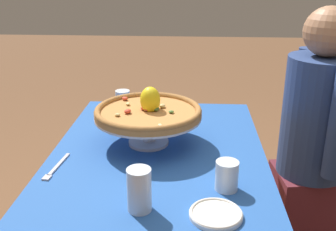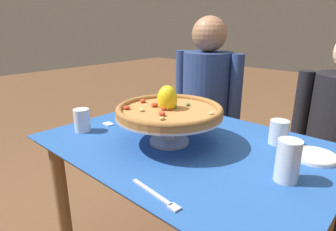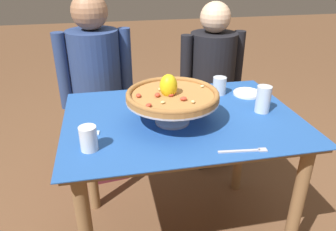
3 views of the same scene
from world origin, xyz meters
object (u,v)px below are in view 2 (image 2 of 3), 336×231
water_glass_back_right (279,134)px  dinner_fork (157,196)px  pizza (169,109)px  water_glass_side_right (288,163)px  water_glass_front_left (82,122)px  sugar_packet (108,124)px  side_plate (315,156)px  pizza_stand (169,121)px  diner_left (206,116)px

water_glass_back_right → dinner_fork: bearing=-99.6°
pizza → water_glass_side_right: size_ratio=3.15×
water_glass_front_left → sugar_packet: (0.01, 0.13, -0.04)m
water_glass_side_right → sugar_packet: (-0.82, -0.06, -0.06)m
water_glass_side_right → sugar_packet: size_ratio=2.65×
side_plate → sugar_packet: bearing=-161.4°
pizza → sugar_packet: pizza is taller
sugar_packet → water_glass_side_right: bearing=4.3°
pizza → water_glass_front_left: bearing=-155.8°
water_glass_side_right → dinner_fork: water_glass_side_right is taller
pizza_stand → dinner_fork: pizza_stand is taller
sugar_packet → diner_left: diner_left is taller
water_glass_front_left → side_plate: size_ratio=0.66×
side_plate → sugar_packet: (-0.84, -0.28, -0.01)m
pizza → diner_left: (-0.34, 0.76, -0.29)m
side_plate → dinner_fork: bearing=-114.5°
dinner_fork → water_glass_front_left: bearing=167.1°
sugar_packet → diner_left: bearing=89.1°
water_glass_front_left → sugar_packet: water_glass_front_left is taller
water_glass_side_right → water_glass_back_right: bearing=116.5°
water_glass_front_left → diner_left: (0.03, 0.92, -0.19)m
side_plate → diner_left: diner_left is taller
pizza_stand → water_glass_front_left: 0.41m
pizza_stand → water_glass_front_left: (-0.37, -0.17, -0.05)m
pizza_stand → side_plate: 0.54m
water_glass_back_right → dinner_fork: (-0.10, -0.59, -0.04)m
water_glass_side_right → side_plate: water_glass_side_right is taller
side_plate → pizza: bearing=-153.1°
pizza → side_plate: 0.55m
water_glass_front_left → water_glass_back_right: size_ratio=1.04×
pizza → pizza_stand: bearing=-13.1°
water_glass_back_right → side_plate: (0.15, -0.04, -0.03)m
dinner_fork → diner_left: diner_left is taller
pizza → side_plate: size_ratio=2.72×
water_glass_front_left → side_plate: (0.85, 0.41, -0.04)m
pizza → water_glass_side_right: bearing=2.9°
pizza_stand → water_glass_front_left: bearing=-156.0°
pizza_stand → sugar_packet: pizza_stand is taller
pizza_stand → side_plate: size_ratio=2.73×
pizza_stand → diner_left: bearing=114.5°
water_glass_back_right → pizza_stand: bearing=-139.1°
water_glass_back_right → dinner_fork: size_ratio=0.49×
water_glass_back_right → side_plate: water_glass_back_right is taller
dinner_fork → diner_left: (-0.57, 1.06, -0.15)m
pizza_stand → side_plate: bearing=27.0°
pizza_stand → water_glass_side_right: 0.46m
pizza_stand → diner_left: diner_left is taller
pizza_stand → pizza: (-0.00, 0.00, 0.05)m
pizza → water_glass_side_right: pizza is taller
sugar_packet → pizza_stand: bearing=6.1°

